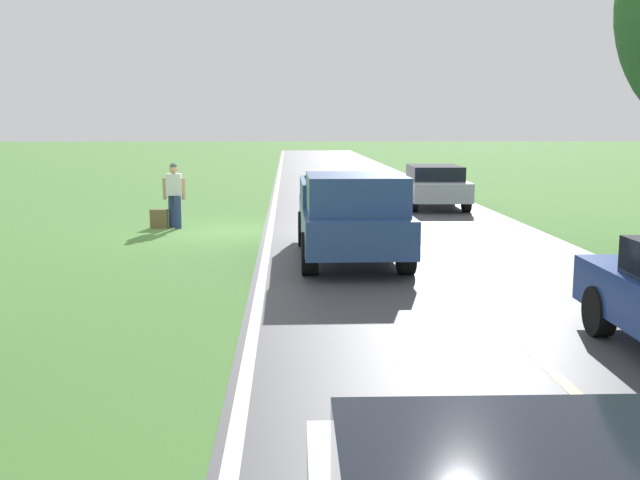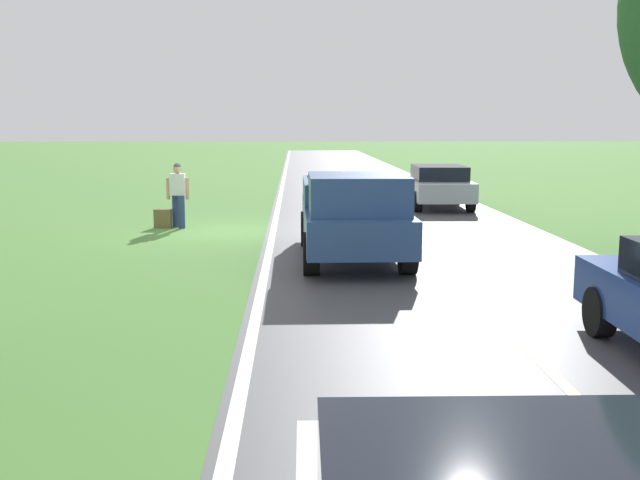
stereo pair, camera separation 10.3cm
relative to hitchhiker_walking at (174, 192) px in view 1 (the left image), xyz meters
The scene contains 8 objects.
ground_plane 1.89m from the hitchhiker_walking, 151.25° to the left, with size 200.00×200.00×0.00m, color #4C7F38.
road_surface 6.16m from the hitchhiker_walking, behind, with size 7.28×120.00×0.00m, color #47474C.
lane_edge_line 2.86m from the hitchhiker_walking, 163.15° to the left, with size 0.16×117.60×0.00m, color silver.
lane_centre_line 6.16m from the hitchhiker_walking, behind, with size 0.14×117.60×0.00m, color gold.
hitchhiker_walking is the anchor object (origin of this frame).
suitcase_carried 0.84m from the hitchhiker_walking, ahead, with size 0.20×0.46×0.50m, color brown.
pickup_truck_passing 6.68m from the hitchhiker_walking, 130.47° to the left, with size 2.12×5.41×1.82m.
sedan_near_oncoming 9.23m from the hitchhiker_walking, 149.43° to the right, with size 2.06×4.47×1.41m.
Camera 1 is at (-1.63, 19.33, 2.78)m, focal length 41.84 mm.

